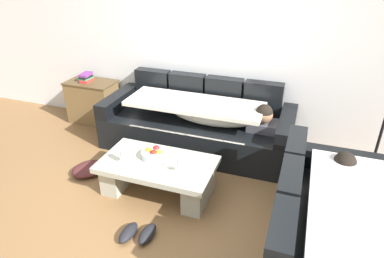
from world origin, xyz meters
The scene contains 13 objects.
ground_plane centered at (0.00, 0.00, 0.00)m, with size 14.00×14.00×0.00m, color brown.
back_wall centered at (0.00, 2.15, 1.35)m, with size 9.00×0.10×2.70m, color silver.
couch_along_wall centered at (0.07, 1.62, 0.33)m, with size 2.43×0.92×0.88m.
couch_near_window centered at (1.65, 0.10, 0.34)m, with size 0.92×2.00×0.88m.
coffee_table centered at (-0.05, 0.57, 0.24)m, with size 1.20×0.68×0.38m.
fruit_bowl centered at (-0.12, 0.65, 0.42)m, with size 0.28×0.28×0.10m.
wine_glass_near_left centered at (-0.37, 0.44, 0.50)m, with size 0.07×0.07×0.17m.
wine_glass_near_right centered at (0.24, 0.47, 0.50)m, with size 0.07×0.07×0.17m.
open_magazine centered at (0.16, 0.62, 0.39)m, with size 0.28×0.21×0.01m, color white.
side_cabinet centered at (-1.71, 1.85, 0.32)m, with size 0.72×0.44×0.64m.
book_stack_on_cabinet centered at (-1.77, 1.85, 0.70)m, with size 0.17×0.24×0.12m.
pair_of_shoes centered at (0.05, -0.11, 0.04)m, with size 0.30×0.32×0.09m.
crumpled_garment centered at (-0.97, 0.61, 0.06)m, with size 0.40×0.32×0.12m, color #4C2323.
Camera 1 is at (1.29, -2.12, 2.31)m, focal length 31.68 mm.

